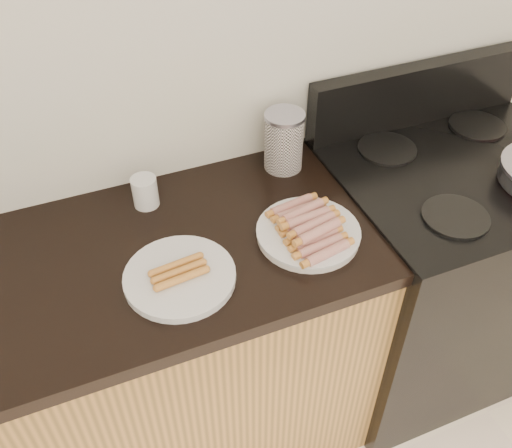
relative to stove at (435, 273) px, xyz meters
name	(u,v)px	position (x,y,z in m)	size (l,w,h in m)	color
wall_back	(169,42)	(-0.78, 0.32, 0.84)	(4.00, 0.04, 2.60)	silver
stove	(435,273)	(0.00, 0.00, 0.00)	(0.76, 0.65, 0.91)	black
stove_panel	(418,93)	(0.00, 0.28, 0.55)	(0.76, 0.06, 0.20)	black
burner_near_left	(456,217)	(-0.17, -0.17, 0.46)	(0.18, 0.18, 0.01)	black
burner_far_left	(387,149)	(-0.17, 0.17, 0.46)	(0.18, 0.18, 0.01)	black
burner_far_right	(477,126)	(0.17, 0.17, 0.46)	(0.18, 0.18, 0.01)	black
main_plate	(308,234)	(-0.56, -0.08, 0.45)	(0.27, 0.27, 0.02)	white
side_plate	(180,277)	(-0.91, -0.09, 0.45)	(0.27, 0.27, 0.02)	white
hotdog_pile	(309,226)	(-0.56, -0.08, 0.48)	(0.12, 0.24, 0.05)	#A13B2A
plain_sausages	(179,271)	(-0.91, -0.09, 0.47)	(0.13, 0.08, 0.02)	#B66A3F
canister	(284,141)	(-0.49, 0.23, 0.53)	(0.12, 0.12, 0.18)	silver
mug	(145,192)	(-0.92, 0.21, 0.49)	(0.07, 0.07, 0.09)	white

